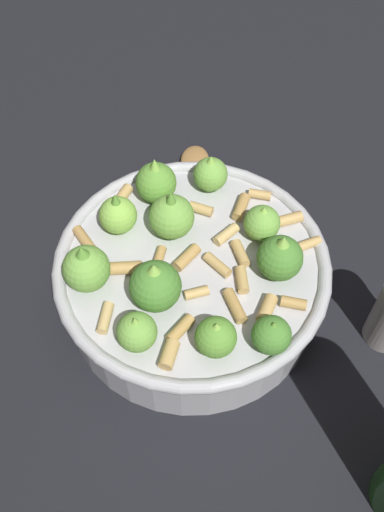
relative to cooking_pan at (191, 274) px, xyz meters
name	(u,v)px	position (x,y,z in m)	size (l,w,h in m)	color
ground_plane	(192,298)	(0.00, 0.00, -0.05)	(2.40, 2.40, 0.00)	black
cooking_pan	(191,274)	(0.00, 0.00, 0.00)	(0.27, 0.27, 0.13)	#B7B7BC
wooden_spoon	(193,199)	(0.03, -0.13, -0.04)	(0.07, 0.21, 0.02)	#9E703D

